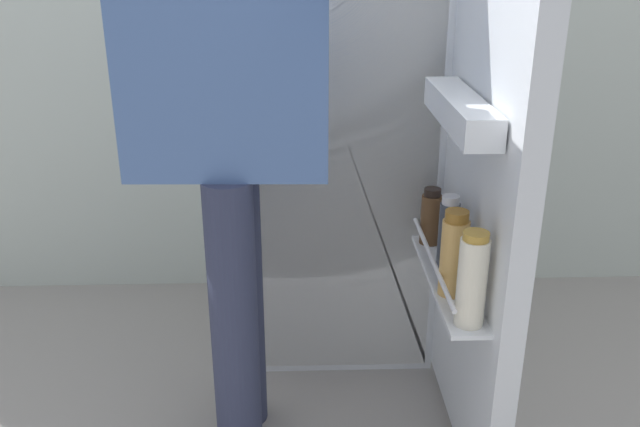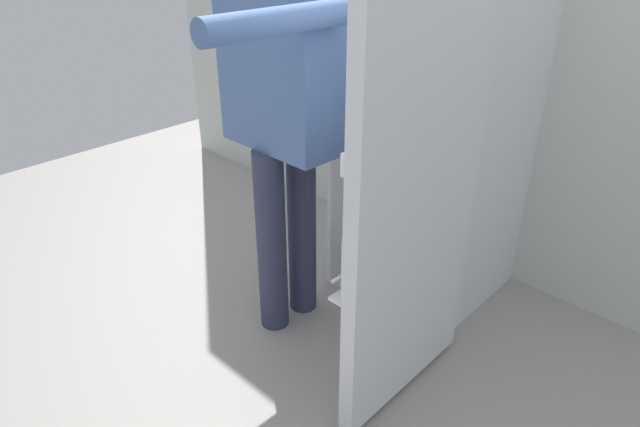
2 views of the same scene
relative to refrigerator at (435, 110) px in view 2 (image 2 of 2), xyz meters
name	(u,v)px [view 2 (image 2 of 2)]	position (x,y,z in m)	size (l,w,h in m)	color
ground_plane	(343,335)	(-0.03, -0.50, -0.87)	(5.56, 5.56, 0.00)	gray
kitchen_wall	(492,3)	(-0.03, 0.42, 0.37)	(4.40, 0.10, 2.47)	beige
refrigerator	(435,110)	(0.00, 0.00, 0.00)	(0.70, 1.26, 1.74)	silver
person	(284,103)	(-0.29, -0.56, 0.09)	(0.54, 0.78, 1.60)	#2D334C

